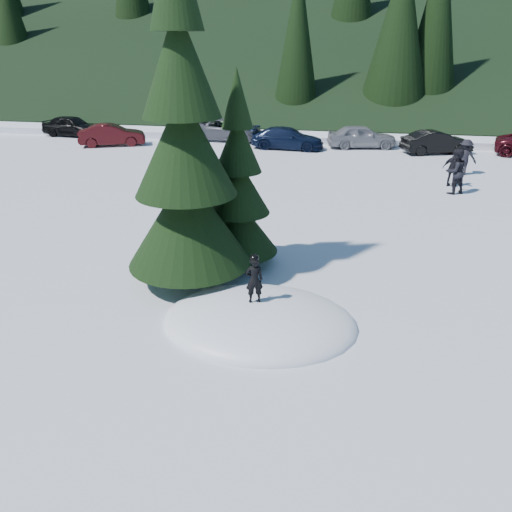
% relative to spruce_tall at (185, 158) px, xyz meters
% --- Properties ---
extents(ground, '(200.00, 200.00, 0.00)m').
position_rel_spruce_tall_xyz_m(ground, '(2.20, -1.80, -3.32)').
color(ground, white).
rests_on(ground, ground).
extents(snow_mound, '(4.48, 3.52, 0.96)m').
position_rel_spruce_tall_xyz_m(snow_mound, '(2.20, -1.80, -3.32)').
color(snow_mound, white).
rests_on(snow_mound, ground).
extents(spruce_tall, '(3.20, 3.20, 8.60)m').
position_rel_spruce_tall_xyz_m(spruce_tall, '(0.00, 0.00, 0.00)').
color(spruce_tall, '#321E10').
rests_on(spruce_tall, ground).
extents(spruce_short, '(2.20, 2.20, 5.37)m').
position_rel_spruce_tall_xyz_m(spruce_short, '(1.00, 1.40, -1.22)').
color(spruce_short, '#321E10').
rests_on(spruce_short, ground).
extents(child_skier, '(0.47, 0.38, 1.10)m').
position_rel_spruce_tall_xyz_m(child_skier, '(2.06, -1.69, -2.29)').
color(child_skier, black).
rests_on(child_skier, snow_mound).
extents(adult_0, '(1.15, 1.07, 1.88)m').
position_rel_spruce_tall_xyz_m(adult_0, '(8.28, 10.25, -2.38)').
color(adult_0, black).
rests_on(adult_0, ground).
extents(adult_1, '(1.01, 0.78, 1.60)m').
position_rel_spruce_tall_xyz_m(adult_1, '(8.41, 11.42, -2.52)').
color(adult_1, black).
rests_on(adult_1, ground).
extents(adult_2, '(1.15, 0.72, 1.69)m').
position_rel_spruce_tall_xyz_m(adult_2, '(9.30, 13.81, -2.47)').
color(adult_2, black).
rests_on(adult_2, ground).
extents(car_0, '(4.24, 2.11, 1.39)m').
position_rel_spruce_tall_xyz_m(car_0, '(-14.94, 20.12, -2.63)').
color(car_0, black).
rests_on(car_0, ground).
extents(car_1, '(4.22, 2.85, 1.31)m').
position_rel_spruce_tall_xyz_m(car_1, '(-10.72, 17.48, -2.66)').
color(car_1, '#35090C').
rests_on(car_1, ground).
extents(car_2, '(5.22, 2.72, 1.40)m').
position_rel_spruce_tall_xyz_m(car_2, '(-4.30, 20.67, -2.62)').
color(car_2, '#56585F').
rests_on(car_2, ground).
extents(car_3, '(4.47, 2.09, 1.26)m').
position_rel_spruce_tall_xyz_m(car_3, '(0.07, 18.56, -2.69)').
color(car_3, black).
rests_on(car_3, ground).
extents(car_4, '(4.33, 2.40, 1.39)m').
position_rel_spruce_tall_xyz_m(car_4, '(4.44, 19.71, -2.62)').
color(car_4, gray).
rests_on(car_4, ground).
extents(car_5, '(4.16, 2.61, 1.29)m').
position_rel_spruce_tall_xyz_m(car_5, '(8.68, 18.81, -2.67)').
color(car_5, black).
rests_on(car_5, ground).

